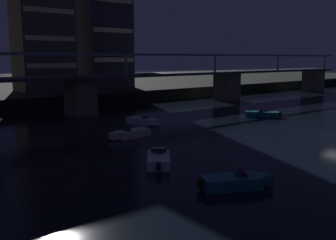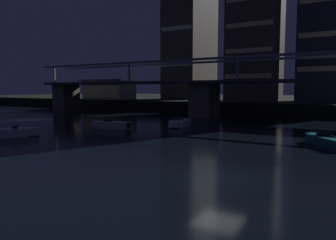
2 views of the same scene
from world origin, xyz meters
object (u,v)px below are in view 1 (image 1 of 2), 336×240
Objects in this scene: tower_central at (98,17)px; speedboat_near_right at (159,159)px; river_bridge at (164,82)px; speedboat_mid_left at (142,121)px; speedboat_near_left at (131,134)px; speedboat_mid_center at (263,114)px; tower_west_tall at (42,25)px; speedboat_near_center at (234,182)px.

tower_central is 59.53m from speedboat_near_right.
speedboat_mid_left is at bearing -136.82° from river_bridge.
speedboat_near_left is 11.12m from speedboat_near_right.
speedboat_mid_center is (23.26, -0.03, 0.00)m from speedboat_near_left.
speedboat_near_left and speedboat_near_right have the same top height.
tower_west_tall is 5.62× the size of speedboat_mid_center.
tower_central is 5.92× the size of speedboat_near_left.
river_bridge is 26.65m from tower_west_tall.
speedboat_mid_left is at bearing 47.11° from speedboat_near_left.
speedboat_mid_left is (-13.64, -12.80, -3.95)m from river_bridge.
speedboat_mid_left is at bearing 69.48° from speedboat_near_center.
speedboat_near_center and speedboat_mid_center have the same top height.
speedboat_near_right is at bearing -120.30° from speedboat_mid_left.
speedboat_near_right is 0.90× the size of speedboat_mid_left.
speedboat_near_right is (-0.60, 7.68, 0.00)m from speedboat_near_center.
tower_west_tall is 4.93× the size of speedboat_mid_left.
speedboat_mid_left is (0.81, -32.56, -14.49)m from tower_west_tall.
speedboat_near_left is 1.14× the size of speedboat_mid_center.
river_bridge is 19.88× the size of speedboat_near_left.
speedboat_mid_center is (26.61, 18.04, 0.00)m from speedboat_near_center.
tower_central reaches higher than speedboat_mid_left.
speedboat_near_center is at bearing -145.86° from speedboat_mid_center.
speedboat_near_left is 23.26m from speedboat_mid_center.
speedboat_near_center is 32.15m from speedboat_mid_center.
speedboat_mid_center is at bearing -64.66° from tower_west_tall.
tower_central is at bearing 13.07° from tower_west_tall.
river_bridge is 22.20× the size of speedboat_near_right.
speedboat_near_right is at bearing -113.44° from tower_central.
speedboat_near_left is at bearing 79.50° from speedboat_near_center.
speedboat_near_left is at bearing -132.89° from speedboat_mid_left.
tower_central is 45.54m from speedboat_mid_center.
tower_central is at bearing 96.17° from speedboat_mid_center.
tower_central is at bearing 70.01° from speedboat_mid_left.
tower_west_tall reaches higher than speedboat_mid_center.
speedboat_near_center is at bearing -121.52° from river_bridge.
speedboat_mid_left is (5.72, 6.16, 0.00)m from speedboat_near_left.
tower_central reaches higher than speedboat_near_right.
speedboat_near_left is (-18.73, -41.92, -17.13)m from tower_central.
tower_west_tall is 51.96m from speedboat_near_right.
river_bridge is 3.36× the size of tower_central.
river_bridge is 27.37m from speedboat_near_left.
speedboat_near_center is (-3.35, -18.08, 0.00)m from speedboat_near_left.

